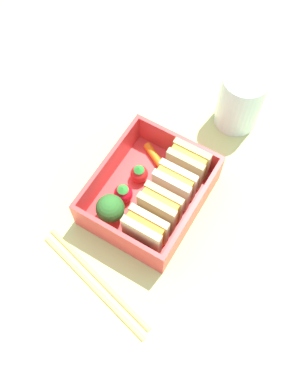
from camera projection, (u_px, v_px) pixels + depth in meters
ground_plane at (150, 203)px, 63.19cm from camera, size 120.00×120.00×2.00cm
bento_tray at (150, 198)px, 61.75cm from camera, size 17.12×14.24×1.20cm
bento_rim at (150, 189)px, 59.06cm from camera, size 17.12×14.24×4.78cm
sandwich_left at (188, 165)px, 59.96cm from camera, size 2.82×5.60×6.17cm
sandwich_center_left at (174, 186)px, 58.53cm from camera, size 2.82×5.60×6.17cm
sandwich_center at (160, 208)px, 57.10cm from camera, size 2.82×5.60×6.17cm
sandwich_center_right at (145, 231)px, 55.67cm from camera, size 2.82×5.60×6.17cm
carrot_stick_far_left at (154, 155)px, 63.58cm from camera, size 2.90×4.10×1.11cm
strawberry_far_left at (139, 174)px, 61.23cm from camera, size 2.57×2.57×3.17cm
strawberry_left at (123, 193)px, 59.81cm from camera, size 2.69×2.69×3.29cm
broccoli_floret at (110, 209)px, 57.29cm from camera, size 3.93×3.93×4.87cm
chopstick_pair at (97, 283)px, 56.65cm from camera, size 6.61×19.18×0.70cm
drinking_glass at (240, 101)px, 64.16cm from camera, size 6.70×6.70×9.61cm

